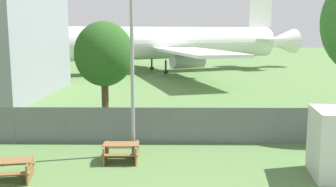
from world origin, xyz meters
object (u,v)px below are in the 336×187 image
(tree_near_hangar, at_px, (104,54))
(picnic_bench_near_cabin, at_px, (9,168))
(picnic_bench_open_grass, at_px, (121,150))
(airplane, at_px, (148,44))

(tree_near_hangar, bearing_deg, picnic_bench_near_cabin, -104.77)
(picnic_bench_open_grass, height_order, tree_near_hangar, tree_near_hangar)
(airplane, relative_size, picnic_bench_near_cabin, 24.12)
(picnic_bench_near_cabin, relative_size, tree_near_hangar, 0.31)
(picnic_bench_open_grass, relative_size, tree_near_hangar, 0.26)
(tree_near_hangar, bearing_deg, airplane, 88.75)
(picnic_bench_near_cabin, height_order, tree_near_hangar, tree_near_hangar)
(airplane, bearing_deg, tree_near_hangar, 65.10)
(tree_near_hangar, bearing_deg, picnic_bench_open_grass, -74.40)
(picnic_bench_near_cabin, bearing_deg, airplane, 85.74)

